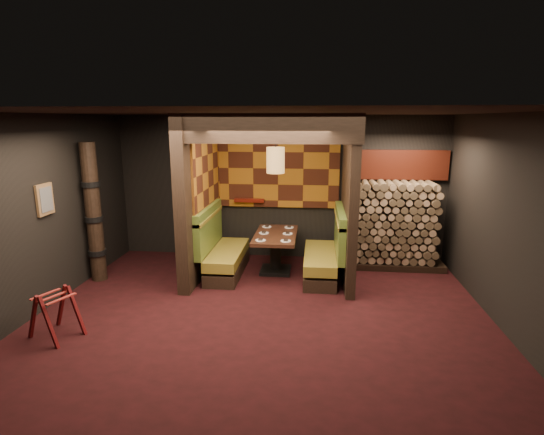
% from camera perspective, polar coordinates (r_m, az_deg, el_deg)
% --- Properties ---
extents(floor, '(6.50, 5.50, 0.02)m').
position_cam_1_polar(floor, '(6.30, -1.27, -13.04)').
color(floor, black).
rests_on(floor, ground).
extents(ceiling, '(6.50, 5.50, 0.02)m').
position_cam_1_polar(ceiling, '(5.66, -1.42, 14.05)').
color(ceiling, black).
rests_on(ceiling, ground).
extents(wall_back, '(6.50, 0.02, 2.85)m').
position_cam_1_polar(wall_back, '(8.51, 1.03, 4.02)').
color(wall_back, black).
rests_on(wall_back, ground).
extents(wall_front, '(6.50, 0.02, 2.85)m').
position_cam_1_polar(wall_front, '(3.23, -7.72, -11.50)').
color(wall_front, black).
rests_on(wall_front, ground).
extents(wall_left, '(0.02, 5.50, 2.85)m').
position_cam_1_polar(wall_left, '(7.01, -28.80, 0.43)').
color(wall_left, black).
rests_on(wall_left, ground).
extents(wall_right, '(0.02, 5.50, 2.85)m').
position_cam_1_polar(wall_right, '(6.30, 29.54, -0.92)').
color(wall_right, black).
rests_on(wall_right, ground).
extents(partition_left, '(0.20, 2.20, 2.85)m').
position_cam_1_polar(partition_left, '(7.67, -9.81, 2.83)').
color(partition_left, black).
rests_on(partition_left, floor).
extents(partition_right, '(0.15, 2.10, 2.85)m').
position_cam_1_polar(partition_right, '(7.46, 10.32, 2.51)').
color(partition_right, black).
rests_on(partition_right, floor).
extents(header_beam, '(2.85, 0.18, 0.44)m').
position_cam_1_polar(header_beam, '(6.36, -0.81, 11.87)').
color(header_beam, black).
rests_on(header_beam, partition_left).
extents(tapa_back_panel, '(2.40, 0.06, 1.55)m').
position_cam_1_polar(tapa_back_panel, '(8.41, 0.84, 6.62)').
color(tapa_back_panel, '#945614').
rests_on(tapa_back_panel, wall_back).
extents(tapa_side_panel, '(0.04, 1.85, 1.45)m').
position_cam_1_polar(tapa_side_panel, '(7.74, -8.73, 6.14)').
color(tapa_side_panel, '#945614').
rests_on(tapa_side_panel, partition_left).
extents(lacquer_shelf, '(0.60, 0.12, 0.07)m').
position_cam_1_polar(lacquer_shelf, '(8.52, -3.07, 2.33)').
color(lacquer_shelf, '#58120A').
rests_on(lacquer_shelf, wall_back).
extents(booth_bench_left, '(0.68, 1.60, 1.14)m').
position_cam_1_polar(booth_bench_left, '(7.82, -6.77, -4.61)').
color(booth_bench_left, black).
rests_on(booth_bench_left, floor).
extents(booth_bench_right, '(0.68, 1.60, 1.14)m').
position_cam_1_polar(booth_bench_right, '(7.64, 7.27, -5.06)').
color(booth_bench_right, black).
rests_on(booth_bench_right, floor).
extents(dining_table, '(0.75, 1.38, 0.73)m').
position_cam_1_polar(dining_table, '(7.79, 0.49, -3.86)').
color(dining_table, black).
rests_on(dining_table, floor).
extents(place_settings, '(0.62, 1.13, 0.03)m').
position_cam_1_polar(place_settings, '(7.72, 0.50, -2.11)').
color(place_settings, white).
rests_on(place_settings, dining_table).
extents(pendant_lamp, '(0.32, 0.32, 1.01)m').
position_cam_1_polar(pendant_lamp, '(7.43, 0.48, 7.72)').
color(pendant_lamp, '#9F743C').
rests_on(pendant_lamp, ceiling).
extents(framed_picture, '(0.05, 0.36, 0.46)m').
position_cam_1_polar(framed_picture, '(7.03, -28.22, 2.15)').
color(framed_picture, olive).
rests_on(framed_picture, wall_left).
extents(luggage_rack, '(0.74, 0.64, 0.68)m').
position_cam_1_polar(luggage_rack, '(6.26, -27.14, -11.24)').
color(luggage_rack, '#48090A').
rests_on(luggage_rack, floor).
extents(totem_column, '(0.31, 0.31, 2.40)m').
position_cam_1_polar(totem_column, '(7.86, -22.86, 0.46)').
color(totem_column, black).
rests_on(totem_column, floor).
extents(firewood_stack, '(1.73, 0.70, 1.64)m').
position_cam_1_polar(firewood_stack, '(8.34, 16.60, -0.97)').
color(firewood_stack, black).
rests_on(firewood_stack, floor).
extents(mosaic_header, '(1.83, 0.10, 0.56)m').
position_cam_1_polar(mosaic_header, '(8.48, 16.68, 6.80)').
color(mosaic_header, maroon).
rests_on(mosaic_header, wall_back).
extents(bay_front_post, '(0.08, 0.08, 2.85)m').
position_cam_1_polar(bay_front_post, '(7.72, 10.85, 2.85)').
color(bay_front_post, black).
rests_on(bay_front_post, floor).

